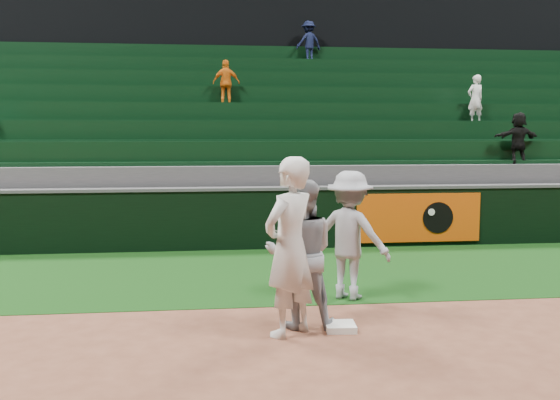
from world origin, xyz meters
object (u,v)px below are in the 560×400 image
object	(u,v)px
baserunner	(301,254)
base_coach	(350,235)
first_baseman	(290,247)
first_base	(340,327)

from	to	relation	value
baserunner	base_coach	world-z (taller)	base_coach
first_baseman	baserunner	world-z (taller)	first_baseman
first_baseman	first_base	bearing A→B (deg)	146.74
first_base	base_coach	world-z (taller)	base_coach
first_base	baserunner	bearing A→B (deg)	155.03
baserunner	base_coach	xyz separation A→B (m)	(0.87, 1.17, 0.01)
first_base	base_coach	bearing A→B (deg)	72.95
first_base	base_coach	xyz separation A→B (m)	(0.42, 1.38, 0.87)
first_baseman	base_coach	distance (m)	1.81
first_baseman	baserunner	distance (m)	0.38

